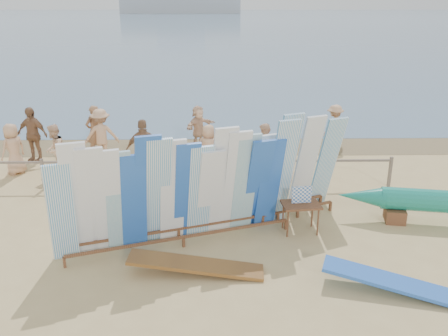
{
  "coord_description": "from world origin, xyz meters",
  "views": [
    {
      "loc": [
        0.95,
        -9.8,
        5.17
      ],
      "look_at": [
        1.16,
        1.7,
        1.06
      ],
      "focal_mm": 38.0,
      "sensor_mm": 36.0,
      "label": 1
    }
  ],
  "objects_px": {
    "beachgoer_9": "(334,127)",
    "beachgoer_6": "(208,149)",
    "beach_chair_left": "(194,167)",
    "flat_board_d": "(395,292)",
    "beachgoer_2": "(55,150)",
    "beachgoer_extra_1": "(32,135)",
    "stroller": "(283,162)",
    "beachgoer_8": "(264,148)",
    "beach_chair_right": "(238,170)",
    "vendor_table": "(300,217)",
    "beachgoer_3": "(101,135)",
    "beachgoer_0": "(13,149)",
    "beachgoer_1": "(95,131)",
    "main_surfboard_rack": "(180,193)",
    "beachgoer_5": "(198,126)",
    "side_surfboard_rack": "(296,168)",
    "beachgoer_4": "(144,150)",
    "flat_board_c": "(196,273)"
  },
  "relations": [
    {
      "from": "beach_chair_left",
      "to": "beachgoer_6",
      "type": "xyz_separation_m",
      "value": [
        0.45,
        0.15,
        0.54
      ]
    },
    {
      "from": "beach_chair_left",
      "to": "beach_chair_right",
      "type": "distance_m",
      "value": 1.4
    },
    {
      "from": "stroller",
      "to": "beachgoer_9",
      "type": "xyz_separation_m",
      "value": [
        2.25,
        2.82,
        0.37
      ]
    },
    {
      "from": "side_surfboard_rack",
      "to": "beachgoer_extra_1",
      "type": "relative_size",
      "value": 1.46
    },
    {
      "from": "beach_chair_left",
      "to": "beachgoer_4",
      "type": "height_order",
      "value": "beachgoer_4"
    },
    {
      "from": "flat_board_d",
      "to": "beach_chair_right",
      "type": "distance_m",
      "value": 6.73
    },
    {
      "from": "beachgoer_9",
      "to": "beachgoer_4",
      "type": "bearing_deg",
      "value": -12.63
    },
    {
      "from": "beachgoer_1",
      "to": "beachgoer_extra_1",
      "type": "distance_m",
      "value": 2.01
    },
    {
      "from": "beachgoer_9",
      "to": "beachgoer_6",
      "type": "relative_size",
      "value": 1.05
    },
    {
      "from": "beach_chair_right",
      "to": "beachgoer_2",
      "type": "distance_m",
      "value": 5.66
    },
    {
      "from": "vendor_table",
      "to": "beachgoer_8",
      "type": "xyz_separation_m",
      "value": [
        -0.47,
        4.08,
        0.4
      ]
    },
    {
      "from": "beachgoer_3",
      "to": "beachgoer_6",
      "type": "distance_m",
      "value": 3.8
    },
    {
      "from": "flat_board_c",
      "to": "beachgoer_0",
      "type": "distance_m",
      "value": 8.32
    },
    {
      "from": "beachgoer_0",
      "to": "beachgoer_1",
      "type": "bearing_deg",
      "value": 162.99
    },
    {
      "from": "beach_chair_right",
      "to": "beachgoer_9",
      "type": "relative_size",
      "value": 0.49
    },
    {
      "from": "stroller",
      "to": "beachgoer_8",
      "type": "xyz_separation_m",
      "value": [
        -0.57,
        0.25,
        0.36
      ]
    },
    {
      "from": "beachgoer_6",
      "to": "beachgoer_4",
      "type": "height_order",
      "value": "beachgoer_4"
    },
    {
      "from": "flat_board_c",
      "to": "beach_chair_left",
      "type": "height_order",
      "value": "beach_chair_left"
    },
    {
      "from": "side_surfboard_rack",
      "to": "vendor_table",
      "type": "xyz_separation_m",
      "value": [
        -0.01,
        -0.98,
        -0.85
      ]
    },
    {
      "from": "beachgoer_8",
      "to": "beachgoer_3",
      "type": "relative_size",
      "value": 0.89
    },
    {
      "from": "beachgoer_8",
      "to": "beachgoer_5",
      "type": "distance_m",
      "value": 3.53
    },
    {
      "from": "beachgoer_1",
      "to": "side_surfboard_rack",
      "type": "bearing_deg",
      "value": 96.68
    },
    {
      "from": "beachgoer_2",
      "to": "beachgoer_6",
      "type": "height_order",
      "value": "beachgoer_2"
    },
    {
      "from": "beachgoer_8",
      "to": "beachgoer_9",
      "type": "bearing_deg",
      "value": 139.58
    },
    {
      "from": "beach_chair_left",
      "to": "beachgoer_5",
      "type": "bearing_deg",
      "value": 93.68
    },
    {
      "from": "main_surfboard_rack",
      "to": "stroller",
      "type": "distance_m",
      "value": 5.23
    },
    {
      "from": "beachgoer_2",
      "to": "beachgoer_6",
      "type": "xyz_separation_m",
      "value": [
        4.71,
        0.19,
        -0.04
      ]
    },
    {
      "from": "flat_board_d",
      "to": "beach_chair_left",
      "type": "relative_size",
      "value": 3.5
    },
    {
      "from": "flat_board_d",
      "to": "beachgoer_5",
      "type": "distance_m",
      "value": 10.21
    },
    {
      "from": "beachgoer_8",
      "to": "beachgoer_0",
      "type": "distance_m",
      "value": 7.75
    },
    {
      "from": "beachgoer_3",
      "to": "flat_board_d",
      "type": "bearing_deg",
      "value": 118.2
    },
    {
      "from": "beach_chair_right",
      "to": "beachgoer_3",
      "type": "height_order",
      "value": "beachgoer_3"
    },
    {
      "from": "main_surfboard_rack",
      "to": "vendor_table",
      "type": "xyz_separation_m",
      "value": [
        2.75,
        0.48,
        -0.83
      ]
    },
    {
      "from": "beachgoer_3",
      "to": "beachgoer_extra_1",
      "type": "distance_m",
      "value": 2.27
    },
    {
      "from": "vendor_table",
      "to": "stroller",
      "type": "distance_m",
      "value": 3.83
    },
    {
      "from": "flat_board_c",
      "to": "beachgoer_9",
      "type": "xyz_separation_m",
      "value": [
        4.73,
        8.4,
        0.8
      ]
    },
    {
      "from": "beach_chair_right",
      "to": "stroller",
      "type": "xyz_separation_m",
      "value": [
        1.38,
        0.13,
        0.2
      ]
    },
    {
      "from": "beachgoer_8",
      "to": "beachgoer_1",
      "type": "bearing_deg",
      "value": -99.59
    },
    {
      "from": "beachgoer_extra_1",
      "to": "beachgoer_4",
      "type": "xyz_separation_m",
      "value": [
        3.96,
        -1.75,
        -0.0
      ]
    },
    {
      "from": "flat_board_d",
      "to": "beach_chair_left",
      "type": "xyz_separation_m",
      "value": [
        -4.01,
        6.49,
        0.23
      ]
    },
    {
      "from": "beach_chair_left",
      "to": "beachgoer_extra_1",
      "type": "height_order",
      "value": "beachgoer_extra_1"
    },
    {
      "from": "beachgoer_4",
      "to": "beachgoer_5",
      "type": "bearing_deg",
      "value": -121.74
    },
    {
      "from": "main_surfboard_rack",
      "to": "beachgoer_5",
      "type": "height_order",
      "value": "main_surfboard_rack"
    },
    {
      "from": "main_surfboard_rack",
      "to": "beachgoer_3",
      "type": "xyz_separation_m",
      "value": [
        -3.04,
        5.86,
        -0.33
      ]
    },
    {
      "from": "flat_board_d",
      "to": "beachgoer_0",
      "type": "relative_size",
      "value": 1.68
    },
    {
      "from": "beach_chair_left",
      "to": "flat_board_d",
      "type": "bearing_deg",
      "value": -53.62
    },
    {
      "from": "beachgoer_6",
      "to": "beachgoer_5",
      "type": "bearing_deg",
      "value": -61.36
    },
    {
      "from": "beachgoer_2",
      "to": "beachgoer_extra_1",
      "type": "distance_m",
      "value": 1.77
    },
    {
      "from": "vendor_table",
      "to": "beachgoer_1",
      "type": "height_order",
      "value": "beachgoer_1"
    },
    {
      "from": "beachgoer_extra_1",
      "to": "beachgoer_4",
      "type": "distance_m",
      "value": 4.33
    }
  ]
}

